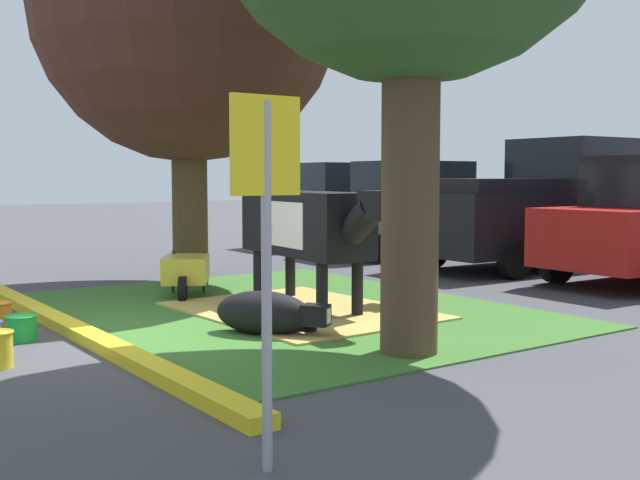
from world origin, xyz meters
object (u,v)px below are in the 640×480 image
shade_tree_left (187,9)px  bucket_green (21,327)px  sedan_silver (413,209)px  wheelbarrow (186,270)px  calf_lying (267,313)px  person_handler (405,239)px  cow_holstein (309,225)px  parking_sign (266,209)px  pickup_truck_black (543,207)px  sedan_blue (344,206)px

shade_tree_left → bucket_green: (2.72, -3.26, -4.09)m
shade_tree_left → sedan_silver: size_ratio=1.48×
shade_tree_left → sedan_silver: 6.99m
wheelbarrow → calf_lying: bearing=-8.9°
shade_tree_left → calf_lying: (3.97, -1.05, -4.00)m
shade_tree_left → person_handler: size_ratio=4.05×
calf_lying → wheelbarrow: size_ratio=0.84×
cow_holstein → calf_lying: (1.01, -1.25, -0.86)m
shade_tree_left → calf_lying: size_ratio=5.21×
parking_sign → pickup_truck_black: bearing=120.6°
parking_sign → pickup_truck_black: pickup_truck_black is taller
shade_tree_left → cow_holstein: bearing=3.9°
calf_lying → bucket_green: calf_lying is taller
shade_tree_left → cow_holstein: size_ratio=2.11×
shade_tree_left → pickup_truck_black: 7.41m
cow_holstein → sedan_blue: bearing=139.9°
calf_lying → pickup_truck_black: pickup_truck_black is taller
shade_tree_left → pickup_truck_black: size_ratio=1.21×
calf_lying → wheelbarrow: bearing=171.1°
wheelbarrow → sedan_silver: (-2.55, 6.61, 0.60)m
wheelbarrow → sedan_silver: bearing=111.1°
sedan_silver → pickup_truck_black: 3.06m
sedan_silver → pickup_truck_black: pickup_truck_black is taller
person_handler → parking_sign: 6.02m
pickup_truck_black → cow_holstein: bearing=-77.4°
cow_holstein → parking_sign: parking_sign is taller
cow_holstein → sedan_silver: size_ratio=0.71×
bucket_green → sedan_blue: bearing=126.0°
cow_holstein → person_handler: (0.37, 1.29, -0.22)m
wheelbarrow → pickup_truck_black: size_ratio=0.28×
calf_lying → wheelbarrow: wheelbarrow is taller
shade_tree_left → parking_sign: 8.30m
cow_holstein → wheelbarrow: 2.16m
calf_lying → sedan_silver: (-5.44, 7.06, 0.75)m
cow_holstein → pickup_truck_black: (-1.42, 6.35, 0.02)m
person_handler → wheelbarrow: size_ratio=1.08×
shade_tree_left → wheelbarrow: (1.07, -0.60, -3.85)m
wheelbarrow → pickup_truck_black: 7.20m
bucket_green → shade_tree_left: bearing=129.8°
shade_tree_left → wheelbarrow: 4.04m
person_handler → wheelbarrow: 3.11m
person_handler → calf_lying: bearing=-75.8°
sedan_silver → pickup_truck_black: bearing=10.1°
person_handler → parking_sign: size_ratio=0.76×
bucket_green → pickup_truck_black: size_ratio=0.06×
parking_sign → sedan_blue: (-11.33, 9.20, -0.53)m
sedan_silver → sedan_blue: bearing=177.1°
wheelbarrow → sedan_blue: sedan_blue is taller
sedan_blue → sedan_silver: size_ratio=1.00×
shade_tree_left → bucket_green: size_ratio=19.85×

